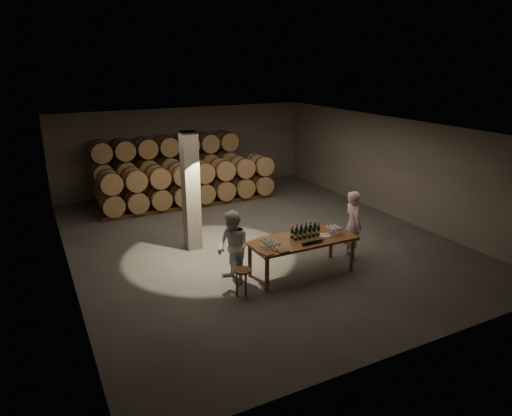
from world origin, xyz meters
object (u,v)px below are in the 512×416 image
tasting_table (302,243)px  person_woman (233,248)px  bottle_cluster (305,232)px  plate (324,235)px  stool (243,275)px  person_man (353,225)px  notebook_near (283,251)px

tasting_table → person_woman: person_woman is taller
bottle_cluster → plate: bearing=-20.2°
tasting_table → stool: tasting_table is taller
person_man → tasting_table: bearing=108.2°
bottle_cluster → stool: bearing=-166.1°
tasting_table → stool: size_ratio=4.01×
plate → notebook_near: size_ratio=1.23×
tasting_table → stool: (-1.76, -0.40, -0.27)m
tasting_table → notebook_near: notebook_near is taller
tasting_table → plate: 0.59m
bottle_cluster → person_woman: 1.82m
bottle_cluster → stool: 2.01m
person_man → person_woman: size_ratio=1.04×
bottle_cluster → tasting_table: bearing=-151.6°
notebook_near → plate: bearing=13.0°
plate → stool: bearing=-172.6°
bottle_cluster → person_man: bearing=5.3°
stool → person_man: size_ratio=0.36×
notebook_near → person_woman: person_woman is taller
tasting_table → stool: bearing=-167.3°
notebook_near → person_man: person_man is taller
bottle_cluster → person_woman: bearing=172.1°
person_woman → plate: bearing=70.7°
plate → stool: size_ratio=0.46×
tasting_table → person_woman: bearing=169.1°
plate → stool: (-2.34, -0.30, -0.38)m
bottle_cluster → person_woman: (-1.79, 0.25, -0.15)m
bottle_cluster → notebook_near: bottle_cluster is taller
bottle_cluster → person_man: (1.55, 0.14, -0.12)m
tasting_table → person_man: (1.68, 0.21, 0.10)m
tasting_table → bottle_cluster: size_ratio=3.55×
notebook_near → person_man: (2.47, 0.66, -0.02)m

